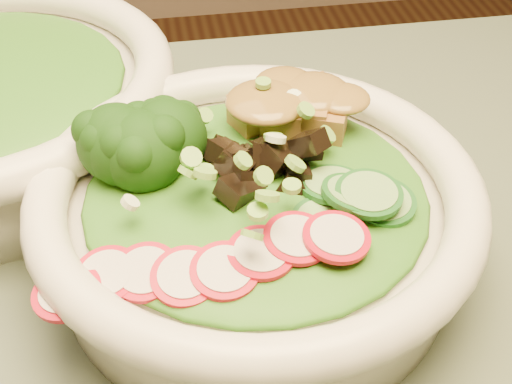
{
  "coord_description": "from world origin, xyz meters",
  "views": [
    {
      "loc": [
        -0.19,
        -0.2,
        1.06
      ],
      "look_at": [
        -0.14,
        0.11,
        0.81
      ],
      "focal_mm": 50.0,
      "sensor_mm": 36.0,
      "label": 1
    }
  ],
  "objects": [
    {
      "name": "salad_bowl",
      "position": [
        -0.14,
        0.11,
        0.79
      ],
      "size": [
        0.26,
        0.26,
        0.07
      ],
      "rotation": [
        0.0,
        0.0,
        -0.43
      ],
      "color": "white",
      "rests_on": "dining_table"
    },
    {
      "name": "lettuce_bed",
      "position": [
        -0.14,
        0.11,
        0.81
      ],
      "size": [
        0.19,
        0.19,
        0.02
      ],
      "primitive_type": "ellipsoid",
      "color": "#215D13",
      "rests_on": "salad_bowl"
    },
    {
      "name": "broccoli_florets",
      "position": [
        -0.2,
        0.13,
        0.82
      ],
      "size": [
        0.1,
        0.09,
        0.04
      ],
      "primitive_type": null,
      "rotation": [
        0.0,
        0.0,
        -0.43
      ],
      "color": "black",
      "rests_on": "salad_bowl"
    },
    {
      "name": "radish_slices",
      "position": [
        -0.17,
        0.05,
        0.81
      ],
      "size": [
        0.11,
        0.08,
        0.02
      ],
      "primitive_type": null,
      "rotation": [
        0.0,
        0.0,
        -0.43
      ],
      "color": "#B40D22",
      "rests_on": "salad_bowl"
    },
    {
      "name": "cucumber_slices",
      "position": [
        -0.09,
        0.08,
        0.82
      ],
      "size": [
        0.09,
        0.09,
        0.03
      ],
      "primitive_type": null,
      "rotation": [
        0.0,
        0.0,
        -0.43
      ],
      "color": "#84B564",
      "rests_on": "salad_bowl"
    },
    {
      "name": "mushroom_heap",
      "position": [
        -0.14,
        0.12,
        0.82
      ],
      "size": [
        0.09,
        0.09,
        0.04
      ],
      "primitive_type": null,
      "rotation": [
        0.0,
        0.0,
        -0.43
      ],
      "color": "black",
      "rests_on": "salad_bowl"
    },
    {
      "name": "tofu_cubes",
      "position": [
        -0.11,
        0.16,
        0.82
      ],
      "size": [
        0.1,
        0.09,
        0.03
      ],
      "primitive_type": null,
      "rotation": [
        0.0,
        0.0,
        -0.43
      ],
      "color": "olive",
      "rests_on": "salad_bowl"
    },
    {
      "name": "peanut_sauce",
      "position": [
        -0.11,
        0.16,
        0.83
      ],
      "size": [
        0.07,
        0.05,
        0.02
      ],
      "primitive_type": "ellipsoid",
      "color": "brown",
      "rests_on": "tofu_cubes"
    },
    {
      "name": "scallion_garnish",
      "position": [
        -0.14,
        0.11,
        0.83
      ],
      "size": [
        0.18,
        0.18,
        0.02
      ],
      "primitive_type": null,
      "color": "#76B23E",
      "rests_on": "salad_bowl"
    }
  ]
}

